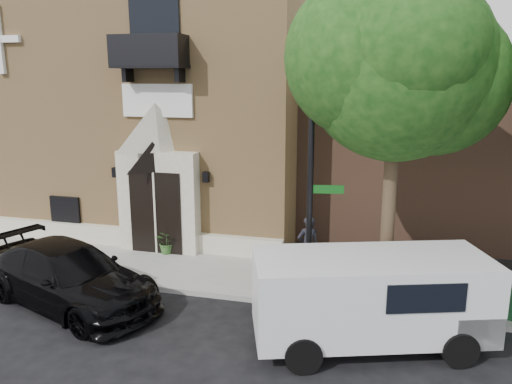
% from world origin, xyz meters
% --- Properties ---
extents(ground, '(120.00, 120.00, 0.00)m').
position_xyz_m(ground, '(0.00, 0.00, 0.00)').
color(ground, black).
rests_on(ground, ground).
extents(sidewalk, '(42.00, 3.00, 0.15)m').
position_xyz_m(sidewalk, '(1.00, 1.50, 0.07)').
color(sidewalk, gray).
rests_on(sidewalk, ground).
extents(church, '(12.20, 11.01, 9.30)m').
position_xyz_m(church, '(-2.99, 7.95, 4.63)').
color(church, tan).
rests_on(church, ground).
extents(street_tree_left, '(4.97, 4.38, 7.77)m').
position_xyz_m(street_tree_left, '(6.03, 0.35, 5.87)').
color(street_tree_left, '#38281C').
rests_on(street_tree_left, sidewalk).
extents(black_sedan, '(5.68, 3.81, 1.53)m').
position_xyz_m(black_sedan, '(-1.62, -1.22, 0.76)').
color(black_sedan, black).
rests_on(black_sedan, ground).
extents(cargo_van, '(5.21, 3.37, 1.99)m').
position_xyz_m(cargo_van, '(5.89, -1.29, 1.11)').
color(cargo_van, silver).
rests_on(cargo_van, ground).
extents(street_sign, '(0.95, 0.87, 5.50)m').
position_xyz_m(street_sign, '(4.17, 0.27, 2.92)').
color(street_sign, black).
rests_on(street_sign, sidewalk).
extents(fire_hydrant, '(0.46, 0.37, 0.80)m').
position_xyz_m(fire_hydrant, '(5.91, 0.59, 0.54)').
color(fire_hydrant, '#AD1025').
rests_on(fire_hydrant, sidewalk).
extents(dumpster, '(1.83, 1.26, 1.09)m').
position_xyz_m(dumpster, '(8.50, 0.81, 0.70)').
color(dumpster, '#103D1D').
rests_on(dumpster, sidewalk).
extents(planter, '(0.81, 0.75, 0.74)m').
position_xyz_m(planter, '(-0.64, 2.47, 0.52)').
color(planter, '#39652C').
rests_on(planter, sidewalk).
extents(pedestrian_near, '(0.75, 0.67, 1.72)m').
position_xyz_m(pedestrian_near, '(3.91, 1.81, 1.01)').
color(pedestrian_near, black).
rests_on(pedestrian_near, sidewalk).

